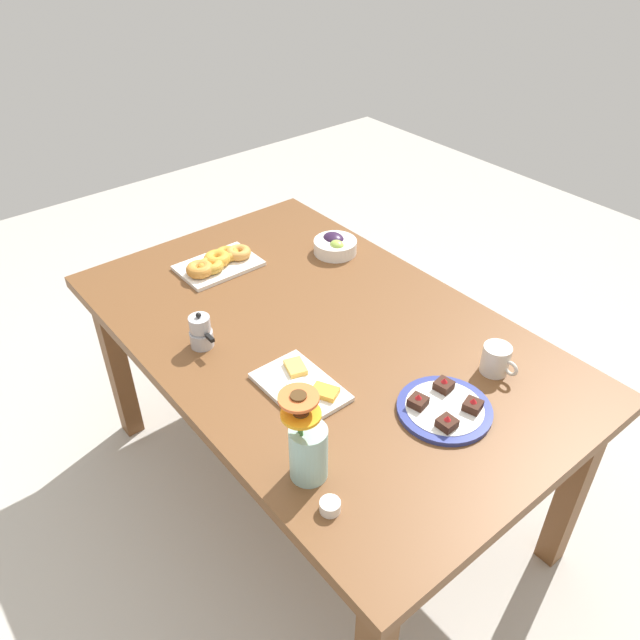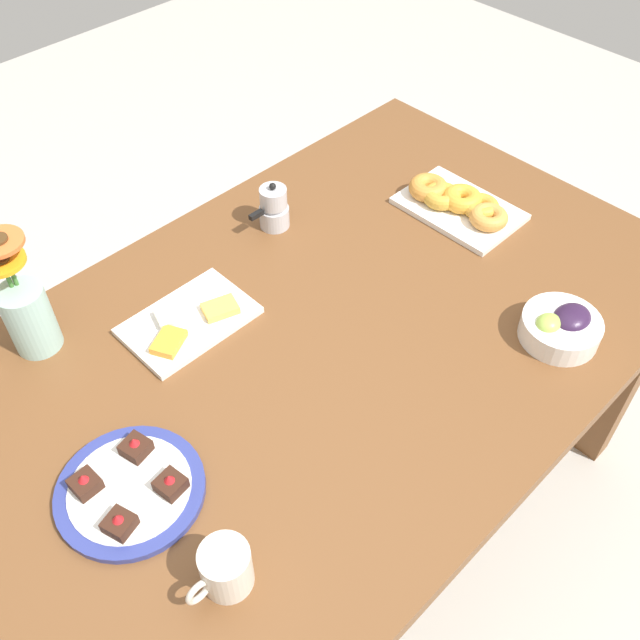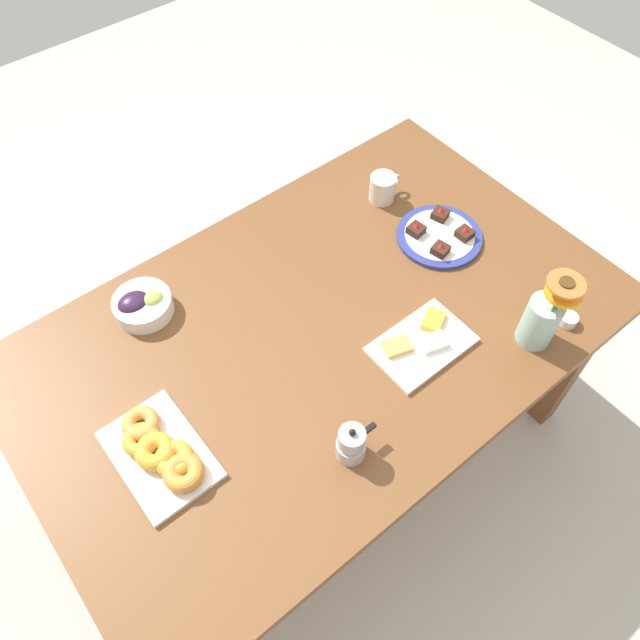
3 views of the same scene
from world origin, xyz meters
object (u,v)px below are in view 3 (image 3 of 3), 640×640
jam_cup_honey (568,319)px  dessert_plate (439,236)px  cheese_platter (422,343)px  flower_vase (542,318)px  coffee_mug (383,188)px  croissant_platter (160,452)px  moka_pot (351,444)px  grape_bowl (142,305)px  dining_table (320,346)px

jam_cup_honey → dessert_plate: size_ratio=0.19×
cheese_platter → flower_vase: bearing=-34.7°
dessert_plate → flower_vase: size_ratio=0.97×
coffee_mug → croissant_platter: (-0.97, -0.31, -0.02)m
flower_vase → moka_pot: (-0.58, 0.06, -0.04)m
grape_bowl → croissant_platter: size_ratio=0.55×
jam_cup_honey → moka_pot: moka_pot is taller
croissant_platter → flower_vase: 0.99m
croissant_platter → flower_vase: bearing=-19.2°
grape_bowl → croissant_platter: bearing=-114.1°
dining_table → croissant_platter: 0.53m
coffee_mug → grape_bowl: coffee_mug is taller
jam_cup_honey → flower_vase: (-0.11, 0.02, 0.08)m
grape_bowl → cheese_platter: bearing=-47.2°
cheese_platter → flower_vase: (0.24, -0.17, 0.08)m
dessert_plate → dining_table: bearing=-176.1°
flower_vase → coffee_mug: bearing=86.2°
coffee_mug → dessert_plate: bearing=-85.2°
jam_cup_honey → flower_vase: 0.14m
grape_bowl → croissant_platter: 0.43m
cheese_platter → croissant_platter: 0.70m
cheese_platter → jam_cup_honey: 0.40m
dessert_plate → jam_cup_honey: bearing=-83.6°
croissant_platter → jam_cup_honey: 1.10m
coffee_mug → moka_pot: size_ratio=0.96×
cheese_platter → croissant_platter: size_ratio=0.90×
flower_vase → moka_pot: flower_vase is taller
grape_bowl → coffee_mug: bearing=-5.7°
cheese_platter → moka_pot: size_ratio=2.18×
croissant_platter → flower_vase: size_ratio=1.11×
grape_bowl → jam_cup_honey: grape_bowl is taller
grape_bowl → flower_vase: bearing=-43.7°
moka_pot → dining_table: bearing=62.7°
dining_table → grape_bowl: (-0.34, 0.34, 0.12)m
cheese_platter → dining_table: bearing=130.0°
grape_bowl → croissant_platter: grape_bowl is taller
dining_table → dessert_plate: 0.49m
coffee_mug → flower_vase: size_ratio=0.44×
dining_table → cheese_platter: 0.29m
jam_cup_honey → flower_vase: flower_vase is taller
coffee_mug → moka_pot: 0.85m
cheese_platter → grape_bowl: bearing=132.8°
dining_table → coffee_mug: 0.55m
croissant_platter → jam_cup_honey: bearing=-18.6°
jam_cup_honey → coffee_mug: bearing=95.9°
dessert_plate → flower_vase: (-0.06, -0.41, 0.08)m
cheese_platter → jam_cup_honey: size_ratio=5.42×
cheese_platter → moka_pot: moka_pot is taller
grape_bowl → moka_pot: size_ratio=1.33×
grape_bowl → jam_cup_honey: size_ratio=3.30×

